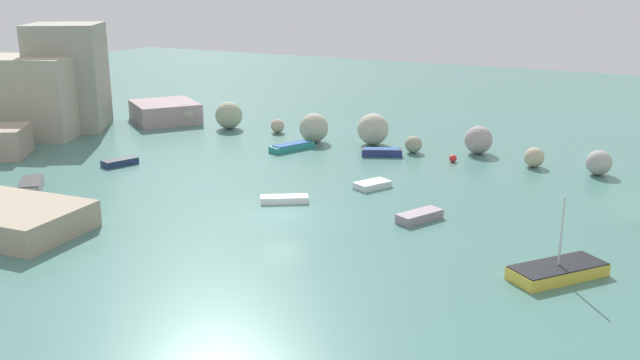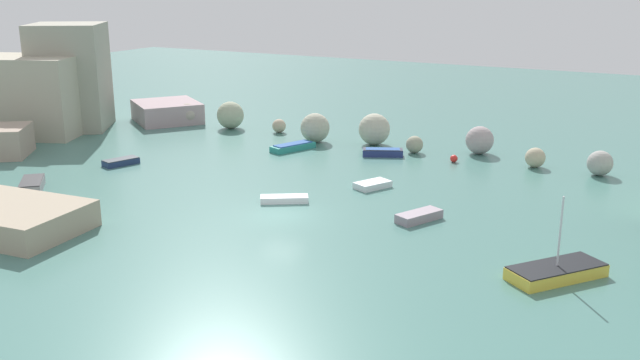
{
  "view_description": "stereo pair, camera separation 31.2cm",
  "coord_description": "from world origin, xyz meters",
  "px_view_note": "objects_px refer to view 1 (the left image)",
  "views": [
    {
      "loc": [
        21.49,
        -35.44,
        14.1
      ],
      "look_at": [
        0.0,
        4.94,
        1.0
      ],
      "focal_mm": 40.02,
      "sensor_mm": 36.0,
      "label": 1
    },
    {
      "loc": [
        21.76,
        -35.3,
        14.1
      ],
      "look_at": [
        0.0,
        4.94,
        1.0
      ],
      "focal_mm": 40.02,
      "sensor_mm": 36.0,
      "label": 2
    }
  ],
  "objects_px": {
    "moored_boat_2": "(558,271)",
    "moored_boat_6": "(382,152)",
    "moored_boat_5": "(284,199)",
    "moored_boat_7": "(420,216)",
    "moored_boat_3": "(31,185)",
    "channel_buoy": "(453,158)",
    "moored_boat_0": "(292,147)",
    "moored_boat_4": "(372,185)",
    "stone_dock": "(10,219)",
    "moored_boat_1": "(120,162)"
  },
  "relations": [
    {
      "from": "stone_dock",
      "to": "moored_boat_1",
      "type": "distance_m",
      "value": 15.12
    },
    {
      "from": "moored_boat_2",
      "to": "moored_boat_5",
      "type": "bearing_deg",
      "value": 114.45
    },
    {
      "from": "moored_boat_5",
      "to": "moored_boat_7",
      "type": "distance_m",
      "value": 9.02
    },
    {
      "from": "stone_dock",
      "to": "moored_boat_3",
      "type": "relative_size",
      "value": 2.41
    },
    {
      "from": "moored_boat_1",
      "to": "moored_boat_6",
      "type": "bearing_deg",
      "value": 145.32
    },
    {
      "from": "moored_boat_5",
      "to": "channel_buoy",
      "type": "bearing_deg",
      "value": 34.85
    },
    {
      "from": "moored_boat_2",
      "to": "moored_boat_3",
      "type": "height_order",
      "value": "moored_boat_2"
    },
    {
      "from": "moored_boat_1",
      "to": "moored_boat_3",
      "type": "relative_size",
      "value": 0.86
    },
    {
      "from": "moored_boat_1",
      "to": "moored_boat_2",
      "type": "distance_m",
      "value": 34.51
    },
    {
      "from": "moored_boat_2",
      "to": "moored_boat_7",
      "type": "xyz_separation_m",
      "value": [
        -8.88,
        4.81,
        -0.07
      ]
    },
    {
      "from": "moored_boat_1",
      "to": "moored_boat_4",
      "type": "height_order",
      "value": "moored_boat_1"
    },
    {
      "from": "moored_boat_5",
      "to": "moored_boat_4",
      "type": "bearing_deg",
      "value": 24.77
    },
    {
      "from": "moored_boat_6",
      "to": "moored_boat_7",
      "type": "distance_m",
      "value": 16.01
    },
    {
      "from": "moored_boat_3",
      "to": "moored_boat_4",
      "type": "distance_m",
      "value": 23.41
    },
    {
      "from": "moored_boat_3",
      "to": "moored_boat_7",
      "type": "bearing_deg",
      "value": 60.84
    },
    {
      "from": "moored_boat_6",
      "to": "moored_boat_0",
      "type": "bearing_deg",
      "value": 168.06
    },
    {
      "from": "moored_boat_0",
      "to": "moored_boat_4",
      "type": "height_order",
      "value": "moored_boat_0"
    },
    {
      "from": "moored_boat_2",
      "to": "moored_boat_0",
      "type": "bearing_deg",
      "value": 93.16
    },
    {
      "from": "moored_boat_1",
      "to": "moored_boat_7",
      "type": "bearing_deg",
      "value": 105.89
    },
    {
      "from": "moored_boat_2",
      "to": "moored_boat_5",
      "type": "height_order",
      "value": "moored_boat_2"
    },
    {
      "from": "moored_boat_0",
      "to": "moored_boat_7",
      "type": "relative_size",
      "value": 1.33
    },
    {
      "from": "channel_buoy",
      "to": "moored_boat_7",
      "type": "distance_m",
      "value": 14.68
    },
    {
      "from": "moored_boat_3",
      "to": "moored_boat_5",
      "type": "height_order",
      "value": "moored_boat_3"
    },
    {
      "from": "moored_boat_2",
      "to": "moored_boat_3",
      "type": "relative_size",
      "value": 1.49
    },
    {
      "from": "stone_dock",
      "to": "channel_buoy",
      "type": "bearing_deg",
      "value": 57.53
    },
    {
      "from": "moored_boat_3",
      "to": "moored_boat_6",
      "type": "height_order",
      "value": "moored_boat_3"
    },
    {
      "from": "moored_boat_3",
      "to": "moored_boat_5",
      "type": "distance_m",
      "value": 17.68
    },
    {
      "from": "moored_boat_1",
      "to": "moored_boat_3",
      "type": "distance_m",
      "value": 7.93
    },
    {
      "from": "moored_boat_0",
      "to": "moored_boat_6",
      "type": "bearing_deg",
      "value": 123.83
    },
    {
      "from": "moored_boat_0",
      "to": "moored_boat_1",
      "type": "xyz_separation_m",
      "value": [
        -9.26,
        -10.59,
        -0.03
      ]
    },
    {
      "from": "stone_dock",
      "to": "moored_boat_5",
      "type": "bearing_deg",
      "value": 47.9
    },
    {
      "from": "moored_boat_3",
      "to": "moored_boat_6",
      "type": "bearing_deg",
      "value": 95.9
    },
    {
      "from": "moored_boat_2",
      "to": "channel_buoy",
      "type": "bearing_deg",
      "value": 68.08
    },
    {
      "from": "stone_dock",
      "to": "moored_boat_1",
      "type": "relative_size",
      "value": 2.79
    },
    {
      "from": "moored_boat_5",
      "to": "moored_boat_7",
      "type": "xyz_separation_m",
      "value": [
        8.99,
        0.72,
        0.06
      ]
    },
    {
      "from": "moored_boat_3",
      "to": "moored_boat_6",
      "type": "distance_m",
      "value": 26.64
    },
    {
      "from": "moored_boat_5",
      "to": "moored_boat_7",
      "type": "height_order",
      "value": "moored_boat_7"
    },
    {
      "from": "stone_dock",
      "to": "moored_boat_2",
      "type": "xyz_separation_m",
      "value": [
        28.84,
        8.05,
        -0.44
      ]
    },
    {
      "from": "stone_dock",
      "to": "moored_boat_3",
      "type": "bearing_deg",
      "value": 132.23
    },
    {
      "from": "stone_dock",
      "to": "moored_boat_0",
      "type": "xyz_separation_m",
      "value": [
        4.15,
        24.81,
        -0.51
      ]
    },
    {
      "from": "moored_boat_4",
      "to": "moored_boat_5",
      "type": "relative_size",
      "value": 0.9
    },
    {
      "from": "moored_boat_0",
      "to": "moored_boat_1",
      "type": "relative_size",
      "value": 1.44
    },
    {
      "from": "moored_boat_2",
      "to": "moored_boat_6",
      "type": "distance_m",
      "value": 25.25
    },
    {
      "from": "channel_buoy",
      "to": "stone_dock",
      "type": "bearing_deg",
      "value": -122.47
    },
    {
      "from": "moored_boat_1",
      "to": "moored_boat_4",
      "type": "relative_size",
      "value": 1.03
    },
    {
      "from": "moored_boat_5",
      "to": "moored_boat_3",
      "type": "bearing_deg",
      "value": 166.98
    },
    {
      "from": "moored_boat_6",
      "to": "moored_boat_7",
      "type": "xyz_separation_m",
      "value": [
        8.33,
        -13.67,
        -0.05
      ]
    },
    {
      "from": "moored_boat_0",
      "to": "channel_buoy",
      "type": "bearing_deg",
      "value": 121.63
    },
    {
      "from": "stone_dock",
      "to": "moored_boat_6",
      "type": "height_order",
      "value": "stone_dock"
    },
    {
      "from": "moored_boat_1",
      "to": "moored_boat_3",
      "type": "height_order",
      "value": "moored_boat_3"
    }
  ]
}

